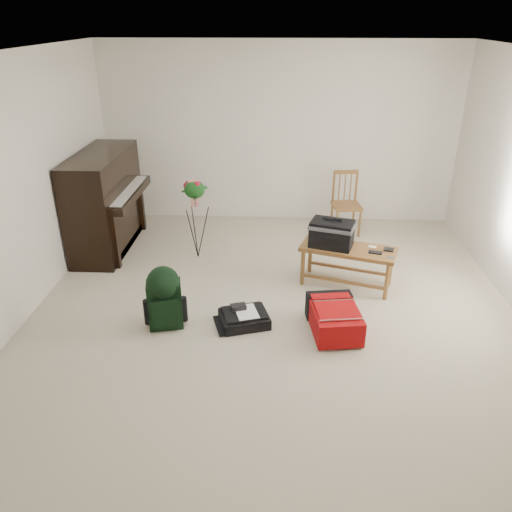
# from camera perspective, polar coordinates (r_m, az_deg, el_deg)

# --- Properties ---
(floor) EXTENTS (5.00, 5.50, 0.01)m
(floor) POSITION_cam_1_polar(r_m,az_deg,el_deg) (5.14, 2.01, -6.93)
(floor) COLOR beige
(floor) RESTS_ON ground
(ceiling) EXTENTS (5.00, 5.50, 0.01)m
(ceiling) POSITION_cam_1_polar(r_m,az_deg,el_deg) (4.32, 2.56, 22.07)
(ceiling) COLOR white
(ceiling) RESTS_ON wall_back
(wall_back) EXTENTS (5.00, 0.04, 2.50)m
(wall_back) POSITION_cam_1_polar(r_m,az_deg,el_deg) (7.23, 2.63, 13.69)
(wall_back) COLOR silver
(wall_back) RESTS_ON floor
(wall_left) EXTENTS (0.04, 5.50, 2.50)m
(wall_left) POSITION_cam_1_polar(r_m,az_deg,el_deg) (5.24, -26.39, 6.12)
(wall_left) COLOR silver
(wall_left) RESTS_ON floor
(piano) EXTENTS (0.71, 1.50, 1.25)m
(piano) POSITION_cam_1_polar(r_m,az_deg,el_deg) (6.69, -16.77, 5.76)
(piano) COLOR black
(piano) RESTS_ON floor
(bench) EXTENTS (1.11, 0.71, 0.80)m
(bench) POSITION_cam_1_polar(r_m,az_deg,el_deg) (5.53, 9.25, 1.84)
(bench) COLOR brown
(bench) RESTS_ON floor
(dining_chair) EXTENTS (0.42, 0.42, 0.86)m
(dining_chair) POSITION_cam_1_polar(r_m,az_deg,el_deg) (7.04, 10.29, 5.90)
(dining_chair) COLOR brown
(dining_chair) RESTS_ON floor
(red_suitcase) EXTENTS (0.52, 0.70, 0.28)m
(red_suitcase) POSITION_cam_1_polar(r_m,az_deg,el_deg) (4.94, 8.89, -6.75)
(red_suitcase) COLOR #BF0C08
(red_suitcase) RESTS_ON floor
(black_duffel) EXTENTS (0.55, 0.49, 0.19)m
(black_duffel) POSITION_cam_1_polar(r_m,az_deg,el_deg) (5.00, -1.36, -7.06)
(black_duffel) COLOR black
(black_duffel) RESTS_ON floor
(green_backpack) EXTENTS (0.36, 0.33, 0.65)m
(green_backpack) POSITION_cam_1_polar(r_m,az_deg,el_deg) (4.89, -10.47, -4.38)
(green_backpack) COLOR black
(green_backpack) RESTS_ON floor
(flower_stand) EXTENTS (0.33, 0.33, 1.04)m
(flower_stand) POSITION_cam_1_polar(r_m,az_deg,el_deg) (6.20, -6.87, 4.16)
(flower_stand) COLOR black
(flower_stand) RESTS_ON floor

